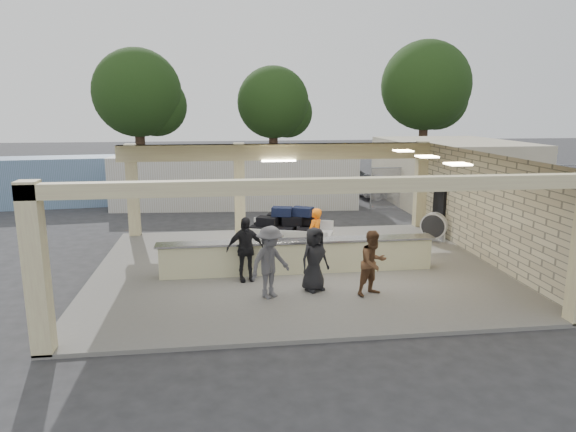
{
  "coord_description": "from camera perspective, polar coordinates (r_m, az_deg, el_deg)",
  "views": [
    {
      "loc": [
        -2.18,
        -14.87,
        4.92
      ],
      "look_at": [
        -0.1,
        1.0,
        1.48
      ],
      "focal_mm": 32.0,
      "sensor_mm": 36.0,
      "label": 1
    }
  ],
  "objects": [
    {
      "name": "car_dark",
      "position": [
        30.83,
        6.61,
        4.13
      ],
      "size": [
        4.09,
        3.54,
        1.34
      ],
      "primitive_type": "imported",
      "rotation": [
        0.0,
        0.0,
        0.93
      ],
      "color": "black",
      "rests_on": "ground"
    },
    {
      "name": "passenger_d",
      "position": [
        13.6,
        2.95,
        -4.8
      ],
      "size": [
        0.9,
        0.69,
        1.72
      ],
      "primitive_type": "imported",
      "rotation": [
        0.0,
        0.0,
        0.48
      ],
      "color": "black",
      "rests_on": "pavilion"
    },
    {
      "name": "fence",
      "position": [
        27.54,
        21.26,
        3.23
      ],
      "size": [
        12.06,
        0.06,
        2.03
      ],
      "color": "gray",
      "rests_on": "ground"
    },
    {
      "name": "pavilion",
      "position": [
        16.11,
        1.27,
        -0.67
      ],
      "size": [
        12.01,
        10.0,
        3.55
      ],
      "color": "slate",
      "rests_on": "ground"
    },
    {
      "name": "tree_left",
      "position": [
        39.42,
        -15.88,
        12.65
      ],
      "size": [
        6.6,
        6.3,
        9.0
      ],
      "color": "#382619",
      "rests_on": "ground"
    },
    {
      "name": "car_white_a",
      "position": [
        28.91,
        11.84,
        3.35
      ],
      "size": [
        4.75,
        2.87,
        1.27
      ],
      "primitive_type": "imported",
      "rotation": [
        0.0,
        0.0,
        1.75
      ],
      "color": "white",
      "rests_on": "ground"
    },
    {
      "name": "passenger_b",
      "position": [
        14.36,
        -4.78,
        -3.69
      ],
      "size": [
        1.13,
        0.6,
        1.83
      ],
      "primitive_type": "imported",
      "rotation": [
        0.0,
        0.0,
        0.2
      ],
      "color": "black",
      "rests_on": "pavilion"
    },
    {
      "name": "baggage_handler",
      "position": [
        15.92,
        3.01,
        -2.23
      ],
      "size": [
        0.69,
        0.71,
        1.75
      ],
      "primitive_type": "imported",
      "rotation": [
        0.0,
        0.0,
        3.97
      ],
      "color": "orange",
      "rests_on": "pavilion"
    },
    {
      "name": "ground",
      "position": [
        15.81,
        0.85,
        -6.0
      ],
      "size": [
        120.0,
        120.0,
        0.0
      ],
      "primitive_type": "plane",
      "color": "#2A2A2D",
      "rests_on": "ground"
    },
    {
      "name": "tree_mid",
      "position": [
        41.27,
        -1.23,
        12.18
      ],
      "size": [
        6.0,
        5.6,
        8.0
      ],
      "color": "#382619",
      "rests_on": "ground"
    },
    {
      "name": "container_blue",
      "position": [
        28.54,
        -26.72,
        3.37
      ],
      "size": [
        9.49,
        3.18,
        2.42
      ],
      "primitive_type": "cube",
      "rotation": [
        0.0,
        0.0,
        0.1
      ],
      "color": "#748DB9",
      "rests_on": "ground"
    },
    {
      "name": "adjacent_building",
      "position": [
        27.67,
        17.63,
        4.67
      ],
      "size": [
        6.0,
        8.0,
        3.2
      ],
      "primitive_type": "cube",
      "color": "#C1B69A",
      "rests_on": "ground"
    },
    {
      "name": "baggage_counter",
      "position": [
        15.16,
        1.13,
        -4.47
      ],
      "size": [
        8.2,
        0.58,
        0.98
      ],
      "color": "beige",
      "rests_on": "pavilion"
    },
    {
      "name": "car_white_b",
      "position": [
        31.97,
        21.08,
        3.78
      ],
      "size": [
        4.58,
        1.71,
        1.45
      ],
      "primitive_type": "imported",
      "rotation": [
        0.0,
        0.0,
        1.57
      ],
      "color": "white",
      "rests_on": "ground"
    },
    {
      "name": "luggage_cart",
      "position": [
        16.75,
        -0.03,
        -1.52
      ],
      "size": [
        3.15,
        2.49,
        1.61
      ],
      "rotation": [
        0.0,
        0.0,
        -0.32
      ],
      "color": "silver",
      "rests_on": "pavilion"
    },
    {
      "name": "passenger_a",
      "position": [
        13.45,
        9.45,
        -5.17
      ],
      "size": [
        0.91,
        0.69,
        1.71
      ],
      "primitive_type": "imported",
      "rotation": [
        0.0,
        0.0,
        0.45
      ],
      "color": "brown",
      "rests_on": "pavilion"
    },
    {
      "name": "drum_fan",
      "position": [
        19.34,
        15.9,
        -1.07
      ],
      "size": [
        0.94,
        0.82,
        1.04
      ],
      "rotation": [
        0.0,
        0.0,
        -0.65
      ],
      "color": "silver",
      "rests_on": "pavilion"
    },
    {
      "name": "tree_right",
      "position": [
        43.31,
        15.36,
        13.42
      ],
      "size": [
        7.2,
        7.0,
        10.0
      ],
      "color": "#382619",
      "rests_on": "ground"
    },
    {
      "name": "passenger_c",
      "position": [
        13.06,
        -2.01,
        -5.16
      ],
      "size": [
        1.23,
        1.06,
        1.87
      ],
      "primitive_type": "imported",
      "rotation": [
        0.0,
        0.0,
        0.63
      ],
      "color": "#504F55",
      "rests_on": "pavilion"
    },
    {
      "name": "container_white",
      "position": [
        25.39,
        -5.82,
        3.83
      ],
      "size": [
        11.98,
        3.25,
        2.56
      ],
      "primitive_type": "cube",
      "rotation": [
        0.0,
        0.0,
        -0.08
      ],
      "color": "silver",
      "rests_on": "ground"
    }
  ]
}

